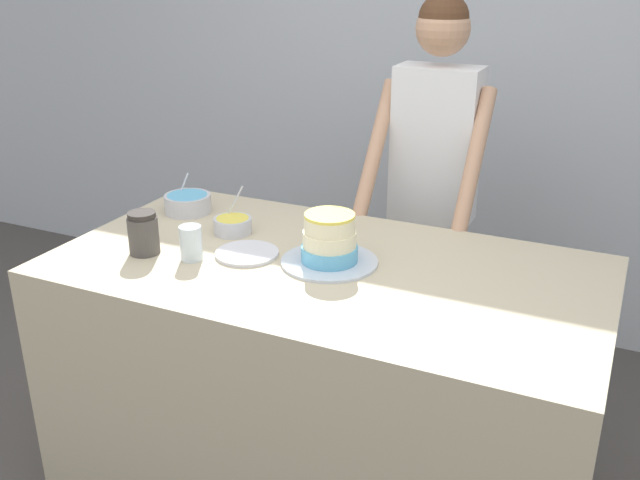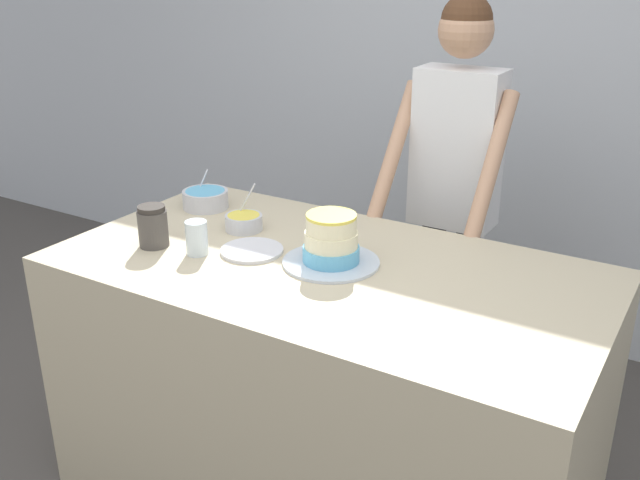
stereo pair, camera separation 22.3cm
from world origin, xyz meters
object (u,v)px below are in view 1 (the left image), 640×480
object	(u,v)px
cake	(329,243)
ceramic_plate	(247,253)
person_baker	(434,160)
frosting_bowl_blue	(188,203)
drinking_glass	(191,243)
stoneware_jar	(143,233)
frosting_bowl_yellow	(233,225)

from	to	relation	value
cake	ceramic_plate	bearing A→B (deg)	-168.58
ceramic_plate	person_baker	bearing A→B (deg)	65.83
frosting_bowl_blue	ceramic_plate	distance (m)	0.50
ceramic_plate	frosting_bowl_blue	bearing A→B (deg)	147.52
person_baker	frosting_bowl_blue	xyz separation A→B (m)	(-0.81, -0.59, -0.12)
cake	frosting_bowl_blue	size ratio (longest dim) A/B	1.78
drinking_glass	person_baker	bearing A→B (deg)	61.12
frosting_bowl_blue	stoneware_jar	bearing A→B (deg)	-75.72
drinking_glass	frosting_bowl_blue	bearing A→B (deg)	126.23
person_baker	frosting_bowl_yellow	distance (m)	0.89
frosting_bowl_blue	drinking_glass	bearing A→B (deg)	-53.77
person_baker	stoneware_jar	world-z (taller)	person_baker
stoneware_jar	cake	bearing A→B (deg)	17.21
frosting_bowl_yellow	drinking_glass	distance (m)	0.26
person_baker	frosting_bowl_blue	size ratio (longest dim) A/B	9.72
cake	ceramic_plate	xyz separation A→B (m)	(-0.28, -0.06, -0.07)
person_baker	frosting_bowl_blue	distance (m)	1.00
drinking_glass	stoneware_jar	xyz separation A→B (m)	(-0.17, -0.02, 0.01)
drinking_glass	ceramic_plate	xyz separation A→B (m)	(0.15, 0.11, -0.05)
frosting_bowl_yellow	frosting_bowl_blue	world-z (taller)	frosting_bowl_yellow
person_baker	frosting_bowl_blue	world-z (taller)	person_baker
ceramic_plate	stoneware_jar	bearing A→B (deg)	-158.05
cake	drinking_glass	distance (m)	0.45
person_baker	ceramic_plate	size ratio (longest dim) A/B	8.17
person_baker	drinking_glass	world-z (taller)	person_baker
frosting_bowl_yellow	frosting_bowl_blue	size ratio (longest dim) A/B	0.91
cake	frosting_bowl_blue	bearing A→B (deg)	163.09
frosting_bowl_blue	stoneware_jar	world-z (taller)	stoneware_jar
drinking_glass	ceramic_plate	world-z (taller)	drinking_glass
person_baker	drinking_glass	xyz separation A→B (m)	(-0.53, -0.96, -0.10)
stoneware_jar	frosting_bowl_yellow	bearing A→B (deg)	58.56
drinking_glass	cake	bearing A→B (deg)	21.02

